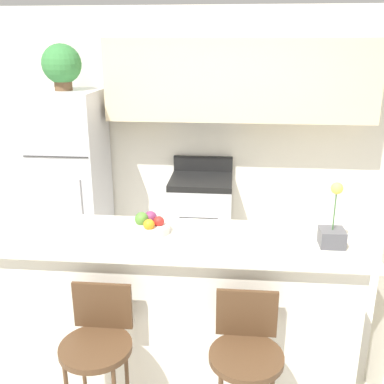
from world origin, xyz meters
TOP-DOWN VIEW (x-y plane):
  - ground_plane at (0.00, 0.00)m, footprint 14.00×14.00m
  - wall_back at (0.15, 2.04)m, footprint 5.60×0.38m
  - counter_bar at (0.00, 0.00)m, footprint 2.27×0.64m
  - refrigerator at (-1.32, 1.71)m, footprint 0.65×0.72m
  - stove_range at (-0.01, 1.78)m, footprint 0.62×0.61m
  - bar_stool_left at (-0.41, -0.50)m, footprint 0.40×0.40m
  - bar_stool_right at (0.41, -0.50)m, footprint 0.40×0.40m
  - potted_plant_on_fridge at (-1.32, 1.71)m, footprint 0.37×0.37m
  - orchid_vase at (0.90, -0.04)m, footprint 0.14×0.14m
  - fruit_bowl at (-0.21, 0.07)m, footprint 0.25×0.25m

SIDE VIEW (x-z plane):
  - ground_plane at x=0.00m, z-range 0.00..0.00m
  - stove_range at x=-0.01m, z-range -0.07..1.00m
  - counter_bar at x=0.00m, z-range 0.01..1.06m
  - bar_stool_left at x=-0.41m, z-range 0.15..1.08m
  - bar_stool_right at x=0.41m, z-range 0.15..1.08m
  - refrigerator at x=-1.32m, z-range 0.00..1.77m
  - fruit_bowl at x=-0.21m, z-range 1.04..1.16m
  - orchid_vase at x=0.90m, z-range 0.96..1.35m
  - wall_back at x=0.15m, z-range 0.25..2.80m
  - potted_plant_on_fridge at x=-1.32m, z-range 1.79..2.22m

